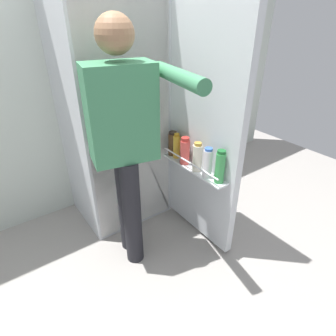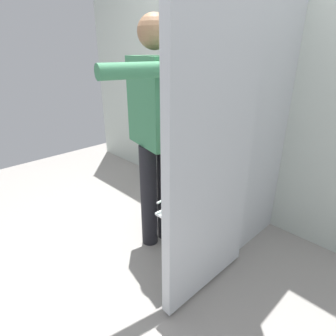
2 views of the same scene
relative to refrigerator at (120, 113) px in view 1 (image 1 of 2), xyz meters
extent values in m
plane|color=gray|center=(-0.03, -0.48, -0.90)|extent=(5.11, 5.11, 0.00)
cube|color=beige|center=(-0.03, 0.40, 0.40)|extent=(4.40, 0.10, 2.60)
cube|color=silver|center=(-0.03, 0.06, 0.00)|extent=(0.68, 0.58, 1.81)
cube|color=white|center=(-0.03, -0.22, 0.00)|extent=(0.64, 0.01, 1.77)
cube|color=white|center=(-0.03, -0.18, -0.04)|extent=(0.60, 0.09, 0.01)
cube|color=silver|center=(0.34, -0.57, 0.01)|extent=(0.06, 0.68, 1.77)
cube|color=white|center=(0.26, -0.57, -0.30)|extent=(0.10, 0.59, 0.01)
cylinder|color=silver|center=(0.22, -0.57, -0.24)|extent=(0.01, 0.57, 0.01)
cylinder|color=#EDE5CC|center=(0.25, -0.61, -0.20)|extent=(0.07, 0.07, 0.19)
cylinder|color=#B78933|center=(0.25, -0.61, -0.10)|extent=(0.05, 0.05, 0.02)
cylinder|color=white|center=(0.25, -0.71, -0.20)|extent=(0.06, 0.06, 0.19)
cylinder|color=#335BB2|center=(0.25, -0.71, -0.10)|extent=(0.05, 0.05, 0.02)
cylinder|color=gold|center=(0.26, -0.37, -0.21)|extent=(0.05, 0.05, 0.17)
cylinder|color=#BC8419|center=(0.26, -0.37, -0.12)|extent=(0.04, 0.04, 0.02)
cylinder|color=#DB4C47|center=(0.25, -0.48, -0.21)|extent=(0.07, 0.07, 0.18)
cylinder|color=#B22D28|center=(0.25, -0.48, -0.11)|extent=(0.06, 0.06, 0.03)
cylinder|color=green|center=(0.27, -0.81, -0.20)|extent=(0.06, 0.06, 0.21)
cylinder|color=#195B28|center=(0.27, -0.81, -0.08)|extent=(0.05, 0.05, 0.02)
cylinder|color=brown|center=(0.26, -0.31, -0.21)|extent=(0.07, 0.07, 0.17)
cylinder|color=black|center=(0.26, -0.31, -0.12)|extent=(0.06, 0.06, 0.02)
cylinder|color=gold|center=(-0.04, -0.18, 0.01)|extent=(0.08, 0.08, 0.09)
cylinder|color=black|center=(-0.20, -0.40, -0.51)|extent=(0.12, 0.12, 0.79)
cylinder|color=black|center=(-0.23, -0.54, -0.51)|extent=(0.12, 0.12, 0.79)
cube|color=#3D7F56|center=(-0.22, -0.47, 0.16)|extent=(0.42, 0.29, 0.56)
sphere|color=#936B4C|center=(-0.22, -0.47, 0.57)|extent=(0.20, 0.20, 0.20)
cylinder|color=#3D7F56|center=(-0.18, -0.28, 0.14)|extent=(0.08, 0.08, 0.52)
cylinder|color=#3D7F56|center=(0.00, -0.71, 0.38)|extent=(0.19, 0.53, 0.08)
camera|label=1|loc=(-0.90, -1.87, 0.67)|focal=29.89mm
camera|label=2|loc=(1.14, -1.67, 0.48)|focal=29.76mm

